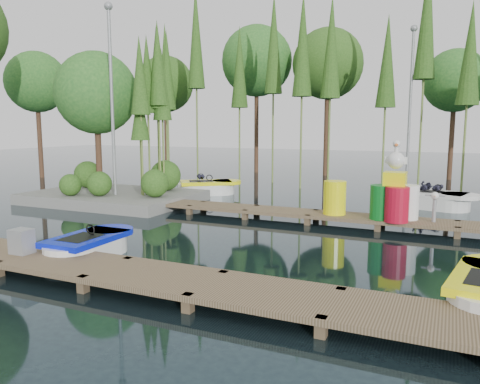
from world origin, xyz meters
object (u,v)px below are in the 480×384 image
at_px(boat_blue, 89,247).
at_px(drum_cluster, 395,197).
at_px(yellow_barrel, 335,198).
at_px(boat_yellow_far, 207,188).
at_px(utility_cabinet, 22,241).
at_px(island, 110,119).

bearing_deg(boat_blue, drum_cluster, 43.21).
relative_size(boat_blue, yellow_barrel, 2.42).
height_order(boat_blue, boat_yellow_far, boat_yellow_far).
distance_m(boat_blue, yellow_barrel, 7.21).
bearing_deg(utility_cabinet, drum_cluster, 45.83).
relative_size(utility_cabinet, drum_cluster, 0.23).
relative_size(boat_blue, boat_yellow_far, 0.82).
xyz_separation_m(boat_blue, utility_cabinet, (-0.73, -1.15, 0.32)).
distance_m(island, utility_cabinet, 9.18).
height_order(island, boat_yellow_far, island).
relative_size(boat_yellow_far, utility_cabinet, 5.81).
xyz_separation_m(utility_cabinet, drum_cluster, (6.64, 6.84, 0.40)).
distance_m(boat_blue, utility_cabinet, 1.40).
bearing_deg(island, drum_cluster, -5.06).
xyz_separation_m(island, boat_blue, (4.82, -6.64, -2.95)).
height_order(boat_yellow_far, drum_cluster, drum_cluster).
bearing_deg(utility_cabinet, boat_yellow_far, 97.89).
xyz_separation_m(boat_yellow_far, drum_cluster, (8.15, -3.99, 0.67)).
height_order(boat_blue, yellow_barrel, yellow_barrel).
bearing_deg(yellow_barrel, boat_yellow_far, 149.16).
height_order(island, drum_cluster, island).
bearing_deg(boat_yellow_far, yellow_barrel, -45.52).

